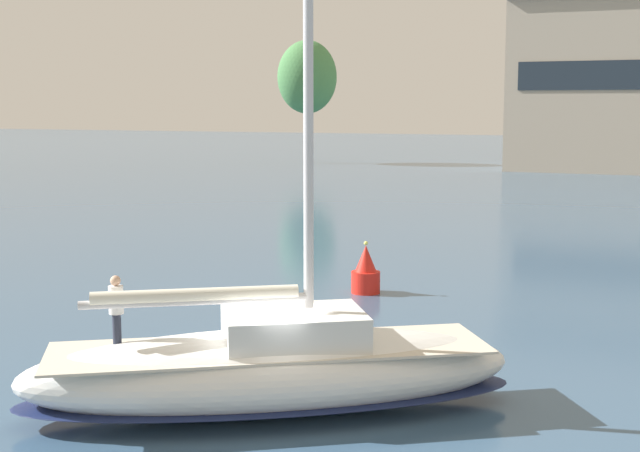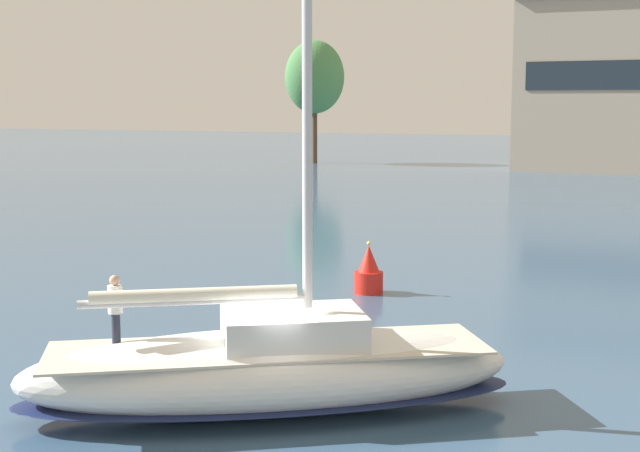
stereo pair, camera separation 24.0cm
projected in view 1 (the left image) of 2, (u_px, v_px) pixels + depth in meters
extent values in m
plane|color=#385675|center=(270.00, 412.00, 20.97)|extent=(400.00, 400.00, 0.00)
cylinder|color=#4C3828|center=(307.00, 130.00, 111.48)|extent=(0.66, 0.66, 8.22)
ellipsoid|color=#477F47|center=(307.00, 77.00, 110.59)|extent=(7.40, 7.40, 9.04)
ellipsoid|color=white|center=(270.00, 372.00, 20.84)|extent=(11.47, 9.12, 1.97)
ellipsoid|color=#19234C|center=(270.00, 394.00, 20.91)|extent=(11.58, 9.21, 0.24)
cube|color=beige|center=(270.00, 348.00, 20.76)|extent=(10.02, 7.92, 0.06)
cube|color=silver|center=(294.00, 329.00, 20.81)|extent=(3.96, 3.69, 0.81)
cylinder|color=silver|center=(308.00, 30.00, 19.95)|extent=(0.23, 0.23, 14.51)
cylinder|color=silver|center=(196.00, 301.00, 20.30)|extent=(4.46, 3.05, 0.20)
cylinder|color=silver|center=(196.00, 295.00, 20.28)|extent=(4.09, 2.86, 0.32)
cylinder|color=#232838|center=(117.00, 332.00, 20.46)|extent=(0.28, 0.28, 0.85)
cylinder|color=silver|center=(116.00, 300.00, 20.36)|extent=(0.47, 0.47, 0.65)
sphere|color=tan|center=(115.00, 281.00, 20.30)|extent=(0.24, 0.24, 0.24)
cylinder|color=red|center=(366.00, 282.00, 34.31)|extent=(1.12, 1.12, 0.84)
cone|color=red|center=(366.00, 258.00, 34.18)|extent=(0.84, 0.84, 1.02)
sphere|color=#F2F266|center=(366.00, 243.00, 34.10)|extent=(0.16, 0.16, 0.16)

